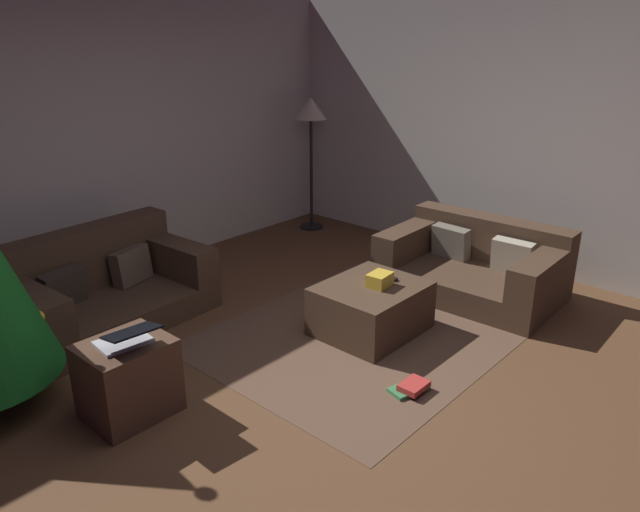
{
  "coord_description": "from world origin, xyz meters",
  "views": [
    {
      "loc": [
        -2.53,
        -2.12,
        2.28
      ],
      "look_at": [
        0.48,
        0.58,
        0.75
      ],
      "focal_mm": 33.85,
      "sensor_mm": 36.0,
      "label": 1
    }
  ],
  "objects": [
    {
      "name": "corner_lamp",
      "position": [
        2.64,
        2.66,
        1.32
      ],
      "size": [
        0.36,
        0.36,
        1.55
      ],
      "color": "black",
      "rests_on": "ground_plane"
    },
    {
      "name": "area_rug",
      "position": [
        0.97,
        0.47,
        0.0
      ],
      "size": [
        2.6,
        2.0,
        0.01
      ],
      "primitive_type": "cube",
      "color": "brown",
      "rests_on": "ground_plane"
    },
    {
      "name": "rear_partition",
      "position": [
        0.0,
        3.14,
        1.3
      ],
      "size": [
        6.4,
        0.12,
        2.6
      ],
      "primitive_type": "cube",
      "color": "beige",
      "rests_on": "ground_plane"
    },
    {
      "name": "gift_box",
      "position": [
        1.0,
        0.42,
        0.45
      ],
      "size": [
        0.21,
        0.16,
        0.11
      ],
      "primitive_type": "cube",
      "rotation": [
        0.0,
        0.0,
        0.1
      ],
      "color": "gold",
      "rests_on": "ottoman"
    },
    {
      "name": "side_table",
      "position": [
        -0.92,
        0.92,
        0.25
      ],
      "size": [
        0.52,
        0.44,
        0.5
      ],
      "primitive_type": "cube",
      "color": "#4C3323",
      "rests_on": "ground_plane"
    },
    {
      "name": "couch_left",
      "position": [
        -0.34,
        2.25,
        0.28
      ],
      "size": [
        1.62,
        1.01,
        0.74
      ],
      "rotation": [
        0.0,
        0.0,
        3.2
      ],
      "color": "#473323",
      "rests_on": "ground_plane"
    },
    {
      "name": "ground_plane",
      "position": [
        0.0,
        0.0,
        0.0
      ],
      "size": [
        6.4,
        6.4,
        0.0
      ],
      "primitive_type": "plane",
      "color": "brown"
    },
    {
      "name": "ottoman",
      "position": [
        0.97,
        0.47,
        0.2
      ],
      "size": [
        0.81,
        0.69,
        0.4
      ],
      "primitive_type": "cube",
      "color": "#473323",
      "rests_on": "ground_plane"
    },
    {
      "name": "tv_remote",
      "position": [
        1.15,
        0.46,
        0.41
      ],
      "size": [
        0.07,
        0.16,
        0.02
      ],
      "primitive_type": "cube",
      "rotation": [
        0.0,
        0.0,
        0.12
      ],
      "color": "black",
      "rests_on": "ottoman"
    },
    {
      "name": "book_stack",
      "position": [
        0.45,
        -0.26,
        0.03
      ],
      "size": [
        0.29,
        0.21,
        0.07
      ],
      "color": "#387A47",
      "rests_on": "ground_plane"
    },
    {
      "name": "couch_right",
      "position": [
        2.24,
        0.25,
        0.25
      ],
      "size": [
        1.03,
        1.56,
        0.64
      ],
      "rotation": [
        0.0,
        0.0,
        1.6
      ],
      "color": "#473323",
      "rests_on": "ground_plane"
    },
    {
      "name": "corner_partition",
      "position": [
        3.14,
        0.0,
        1.3
      ],
      "size": [
        0.12,
        6.4,
        2.6
      ],
      "primitive_type": "cube",
      "color": "beige",
      "rests_on": "ground_plane"
    },
    {
      "name": "laptop",
      "position": [
        -0.93,
        0.87,
        0.55
      ],
      "size": [
        0.34,
        0.39,
        0.16
      ],
      "color": "silver",
      "rests_on": "side_table"
    }
  ]
}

